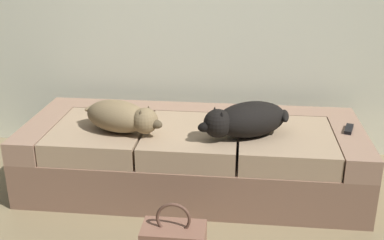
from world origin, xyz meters
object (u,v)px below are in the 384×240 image
Objects in this scene: couch at (193,155)px; dog_tan at (122,117)px; dog_dark at (245,120)px; tv_remote at (349,129)px.

couch is 0.56m from dog_tan.
dog_dark is 0.68m from tv_remote.
tv_remote is at bearing 0.06° from couch.
couch is at bearing 21.89° from dog_tan.
couch is 1.02m from tv_remote.
dog_dark reaches higher than tv_remote.
dog_tan is 1.43m from tv_remote.
tv_remote is (0.65, 0.16, -0.10)m from dog_dark.
dog_tan is at bearing -156.23° from tv_remote.
couch is at bearing -163.09° from tv_remote.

